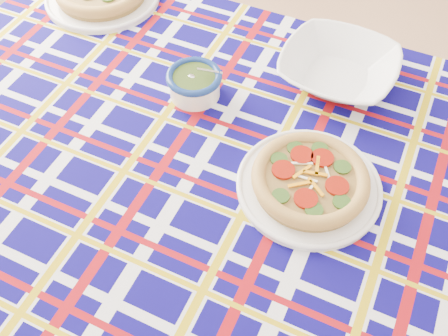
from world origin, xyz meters
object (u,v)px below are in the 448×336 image
Objects in this scene: pesto_bowl at (194,82)px; dining_table at (235,182)px; main_focaccia_plate at (310,179)px; serving_bowl at (338,69)px.

dining_table is at bearing -25.34° from pesto_bowl.
pesto_bowl reaches higher than main_focaccia_plate.
serving_bowl reaches higher than main_focaccia_plate.
main_focaccia_plate is 0.34m from serving_bowl.
serving_bowl is at bearing 48.20° from pesto_bowl.
dining_table is at bearing -94.95° from serving_bowl.
dining_table is 0.25m from pesto_bowl.
main_focaccia_plate is at bearing -8.87° from pesto_bowl.
pesto_bowl is 0.35m from serving_bowl.
dining_table is at bearing -166.49° from main_focaccia_plate.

